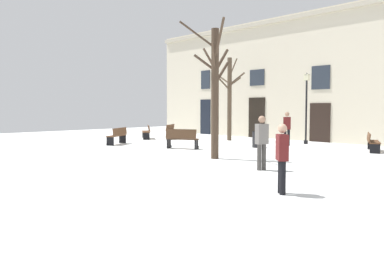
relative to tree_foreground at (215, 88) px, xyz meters
The scene contains 14 objects.
ground_plane 3.91m from the tree_foreground, 164.88° to the right, with size 37.44×37.44×0.00m, color white.
building_facade 10.40m from the tree_foreground, 105.09° to the left, with size 23.40×0.60×7.72m.
tree_foreground is the anchor object (origin of this frame).
tree_near_facade 8.47m from the tree_foreground, 126.30° to the left, with size 2.04×2.00×5.09m.
streetlamp 8.07m from the tree_foreground, 94.01° to the left, with size 0.30×0.30×3.90m.
litter_bin 5.33m from the tree_foreground, 106.41° to the left, with size 0.45×0.45×0.82m.
bench_by_litter_bin 10.58m from the tree_foreground, 157.51° to the left, with size 1.74×1.42×0.87m.
bench_far_corner 8.08m from the tree_foreground, 64.37° to the left, with size 1.19×1.90×0.84m.
bench_near_center_tree 9.98m from the tree_foreground, 148.74° to the left, with size 1.21×1.61×0.93m.
bench_near_lamp 7.97m from the tree_foreground, behind, with size 1.26×1.65×0.91m.
bench_facing_shops 4.39m from the tree_foreground, 157.17° to the left, with size 1.62×1.10×0.97m.
person_crossing_plaza 6.45m from the tree_foreground, 33.13° to the right, with size 0.43×0.42×1.62m.
person_near_bench 6.87m from the tree_foreground, 97.44° to the left, with size 0.44×0.39×1.77m.
person_strolling 3.52m from the tree_foreground, 18.14° to the right, with size 0.33×0.43×1.73m.
Camera 1 is at (12.59, -10.12, 1.98)m, focal length 35.31 mm.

